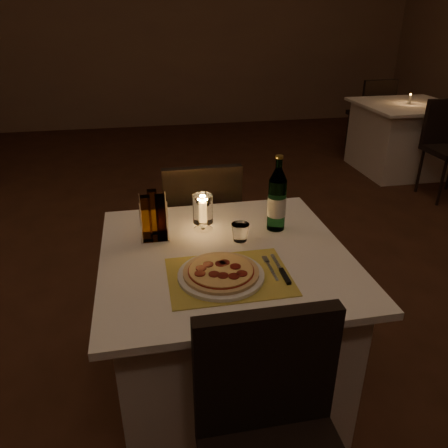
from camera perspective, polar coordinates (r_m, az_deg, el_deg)
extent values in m
cube|color=#432315|center=(2.52, -3.60, -14.54)|extent=(8.00, 10.00, 0.02)
cube|color=#84644D|center=(6.91, -10.16, 24.70)|extent=(8.00, 0.02, 3.00)
cube|color=white|center=(2.00, 0.11, -13.34)|extent=(0.88, 0.88, 0.71)
cube|color=white|center=(1.79, 0.12, -4.16)|extent=(1.00, 1.00, 0.03)
cube|color=black|center=(1.33, 5.49, -18.66)|extent=(0.42, 0.05, 0.42)
cube|color=black|center=(2.61, -3.26, -0.48)|extent=(0.42, 0.42, 0.05)
cube|color=black|center=(2.35, -2.77, 2.55)|extent=(0.42, 0.05, 0.42)
cylinder|color=black|center=(2.90, -0.28, -2.97)|extent=(0.03, 0.03, 0.44)
cylinder|color=black|center=(2.86, -7.00, -3.57)|extent=(0.03, 0.03, 0.44)
cylinder|color=black|center=(2.61, 1.12, -6.53)|extent=(0.03, 0.03, 0.44)
cylinder|color=black|center=(2.57, -6.38, -7.27)|extent=(0.03, 0.03, 0.44)
cube|color=gold|center=(1.63, 0.66, -6.85)|extent=(0.45, 0.34, 0.00)
cylinder|color=white|center=(1.62, -0.39, -6.69)|extent=(0.32, 0.32, 0.01)
cylinder|color=#D8B77F|center=(1.61, -0.39, -6.30)|extent=(0.28, 0.28, 0.01)
cylinder|color=maroon|center=(1.61, -0.39, -6.08)|extent=(0.24, 0.24, 0.00)
cylinder|color=#EACC7F|center=(1.61, -0.39, -5.97)|extent=(0.24, 0.24, 0.00)
cylinder|color=maroon|center=(1.62, 1.50, -5.56)|extent=(0.04, 0.04, 0.00)
cylinder|color=maroon|center=(1.64, 0.06, -5.04)|extent=(0.04, 0.04, 0.00)
cylinder|color=maroon|center=(1.63, -0.47, -5.18)|extent=(0.04, 0.04, 0.00)
cylinder|color=maroon|center=(1.63, -2.08, -5.28)|extent=(0.04, 0.04, 0.00)
cylinder|color=maroon|center=(1.61, -3.02, -5.78)|extent=(0.04, 0.04, 0.00)
cylinder|color=maroon|center=(1.58, -3.16, -6.47)|extent=(0.04, 0.04, 0.00)
cylinder|color=maroon|center=(1.57, -1.30, -6.55)|extent=(0.04, 0.04, 0.00)
cylinder|color=maroon|center=(1.56, -0.14, -6.73)|extent=(0.04, 0.04, 0.00)
cylinder|color=maroon|center=(1.56, 1.31, -6.82)|extent=(0.04, 0.04, 0.00)
cylinder|color=maroon|center=(1.58, 2.36, -6.47)|extent=(0.04, 0.04, 0.00)
cube|color=silver|center=(1.66, 6.27, -6.10)|extent=(0.01, 0.14, 0.00)
cube|color=silver|center=(1.73, 5.46, -4.64)|extent=(0.02, 0.05, 0.00)
cube|color=black|center=(1.63, 7.97, -6.76)|extent=(0.02, 0.10, 0.01)
cube|color=silver|center=(1.72, 6.82, -4.94)|extent=(0.01, 0.12, 0.00)
cylinder|color=#56A168|center=(1.94, 6.89, 2.47)|extent=(0.08, 0.08, 0.23)
cylinder|color=#56A168|center=(1.87, 7.21, 7.85)|extent=(0.03, 0.03, 0.04)
cylinder|color=gold|center=(1.87, 7.26, 8.68)|extent=(0.03, 0.03, 0.01)
cylinder|color=silver|center=(1.94, 6.88, 2.33)|extent=(0.08, 0.08, 0.09)
cylinder|color=white|center=(1.96, -2.73, -0.73)|extent=(0.09, 0.09, 0.01)
cylinder|color=white|center=(1.95, -2.74, -0.17)|extent=(0.02, 0.02, 0.03)
cylinder|color=white|center=(1.91, -2.79, 2.01)|extent=(0.09, 0.09, 0.13)
cylinder|color=white|center=(1.92, -2.78, 1.66)|extent=(0.02, 0.02, 0.09)
ellipsoid|color=orange|center=(1.90, -2.82, 3.29)|extent=(0.02, 0.02, 0.02)
cube|color=white|center=(1.92, -8.98, -1.61)|extent=(0.12, 0.12, 0.01)
cylinder|color=white|center=(1.83, -10.80, 0.03)|extent=(0.01, 0.01, 0.18)
cylinder|color=white|center=(1.83, -7.38, 0.32)|extent=(0.01, 0.01, 0.18)
cylinder|color=white|center=(1.93, -10.88, 1.44)|extent=(0.01, 0.01, 0.18)
cylinder|color=white|center=(1.93, -7.63, 1.71)|extent=(0.01, 0.01, 0.18)
cube|color=#BF8C33|center=(1.85, -10.08, 0.71)|extent=(0.04, 0.04, 0.20)
cube|color=#3F1E14|center=(1.85, -8.23, 0.86)|extent=(0.04, 0.04, 0.20)
cube|color=#BF8C33|center=(1.91, -9.24, 1.54)|extent=(0.04, 0.04, 0.20)
cube|color=white|center=(5.26, 22.28, 10.19)|extent=(0.88, 0.88, 0.71)
cube|color=white|center=(5.18, 22.98, 14.10)|extent=(1.00, 1.00, 0.03)
cube|color=black|center=(4.69, 26.90, 11.86)|extent=(0.42, 0.05, 0.42)
cylinder|color=black|center=(4.44, 26.54, 4.84)|extent=(0.03, 0.03, 0.44)
cylinder|color=black|center=(4.70, 24.19, 6.37)|extent=(0.03, 0.03, 0.44)
cube|color=black|center=(5.90, 18.37, 13.42)|extent=(0.42, 0.42, 0.05)
cube|color=black|center=(5.70, 19.59, 15.22)|extent=(0.42, 0.05, 0.42)
cylinder|color=black|center=(6.18, 18.73, 11.60)|extent=(0.03, 0.03, 0.44)
cylinder|color=black|center=(6.02, 15.84, 11.63)|extent=(0.03, 0.03, 0.44)
cylinder|color=black|center=(5.89, 20.29, 10.71)|extent=(0.03, 0.03, 0.44)
cylinder|color=black|center=(5.73, 17.31, 10.73)|extent=(0.03, 0.03, 0.44)
cylinder|color=white|center=(5.17, 23.10, 14.75)|extent=(0.03, 0.03, 0.09)
ellipsoid|color=orange|center=(5.16, 23.20, 15.31)|extent=(0.01, 0.01, 0.02)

